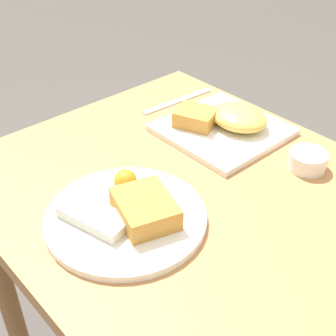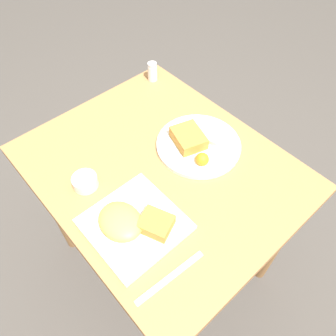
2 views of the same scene
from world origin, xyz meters
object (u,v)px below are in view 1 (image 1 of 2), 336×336
Objects in this scene: plate_square_near at (225,123)px; sauce_ramekin at (308,160)px; plate_oval_far at (128,214)px; butter_knife at (178,101)px.

plate_square_near is 3.23× the size of sauce_ramekin.
plate_oval_far reaches higher than butter_knife.
plate_square_near is at bearing 4.98° from sauce_ramekin.
butter_knife is (0.18, -0.02, -0.02)m from plate_square_near.
plate_oval_far is at bearing 40.24° from butter_knife.
butter_knife is at bearing -53.69° from plate_oval_far.
sauce_ramekin is at bearing -175.02° from plate_square_near.
plate_square_near is 0.18m from butter_knife.
plate_oval_far is 0.46m from butter_knife.
plate_oval_far is 3.70× the size of sauce_ramekin.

